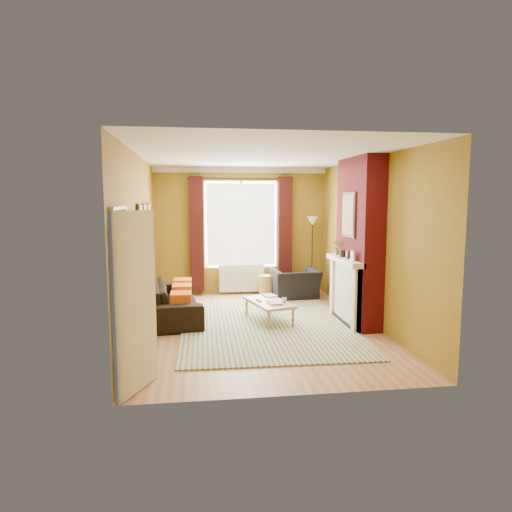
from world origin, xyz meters
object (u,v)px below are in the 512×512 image
Objects in this scene: floor_lamp at (312,233)px; sofa at (173,300)px; armchair at (295,284)px; coffee_table at (269,303)px; wicker_stool at (267,285)px.

sofa is at bearing -150.73° from floor_lamp.
armchair is 0.80× the size of coffee_table.
wicker_stool is 1.52m from floor_lamp.
coffee_table is 2.74m from floor_lamp.
sofa is at bearing -139.65° from wicker_stool.
coffee_table is 2.19m from wicker_stool.
floor_lamp is at bearing 43.65° from coffee_table.
floor_lamp is at bearing -144.31° from armchair.
floor_lamp is at bearing -66.35° from sofa.
wicker_stool is at bearing -55.26° from sofa.
floor_lamp is (0.46, 0.37, 1.05)m from armchair.
floor_lamp reaches higher than wicker_stool.
sofa reaches higher than armchair.
wicker_stool is at bearing 66.84° from coffee_table.
sofa is 1.82× the size of coffee_table.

